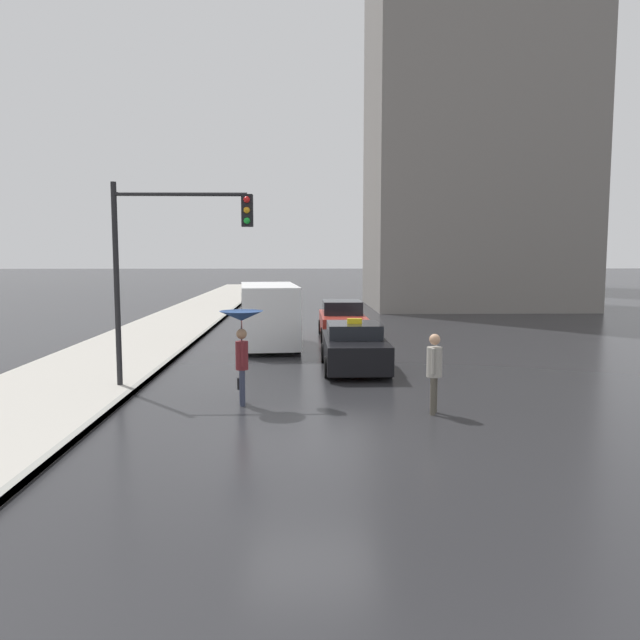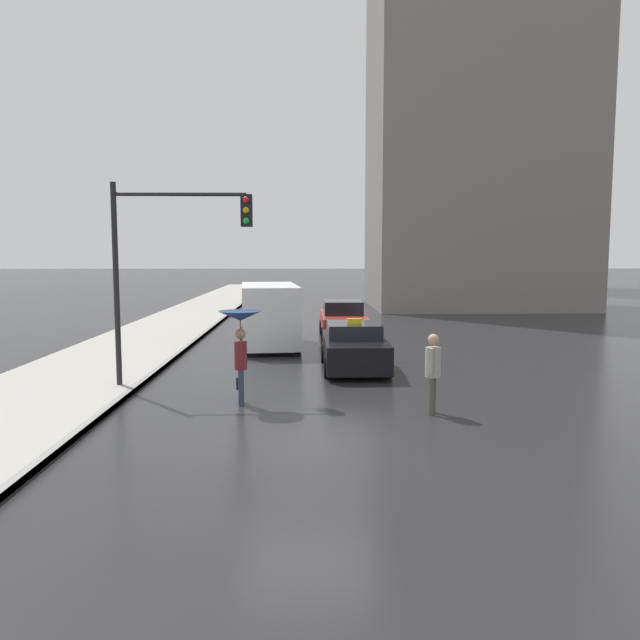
% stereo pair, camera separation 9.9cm
% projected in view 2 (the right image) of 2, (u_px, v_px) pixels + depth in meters
% --- Properties ---
extents(ground_plane, '(300.00, 300.00, 0.00)m').
position_uv_depth(ground_plane, '(308.00, 442.00, 11.52)').
color(ground_plane, '#262628').
extents(taxi, '(1.91, 4.26, 1.55)m').
position_uv_depth(taxi, '(354.00, 348.00, 18.87)').
color(taxi, black).
rests_on(taxi, ground_plane).
extents(sedan_red, '(1.91, 4.61, 1.54)m').
position_uv_depth(sedan_red, '(343.00, 321.00, 26.11)').
color(sedan_red, '#A52D23').
rests_on(sedan_red, ground_plane).
extents(ambulance_van, '(2.48, 5.21, 2.35)m').
position_uv_depth(ambulance_van, '(269.00, 313.00, 23.35)').
color(ambulance_van, white).
rests_on(ambulance_van, ground_plane).
extents(pedestrian_with_umbrella, '(1.00, 1.00, 2.18)m').
position_uv_depth(pedestrian_with_umbrella, '(240.00, 330.00, 14.22)').
color(pedestrian_with_umbrella, '#2D3347').
rests_on(pedestrian_with_umbrella, ground_plane).
extents(pedestrian_man, '(0.43, 0.48, 1.76)m').
position_uv_depth(pedestrian_man, '(433.00, 366.00, 13.47)').
color(pedestrian_man, '#4C473D').
rests_on(pedestrian_man, ground_plane).
extents(traffic_light, '(3.52, 0.38, 5.26)m').
position_uv_depth(traffic_light, '(172.00, 246.00, 15.66)').
color(traffic_light, black).
rests_on(traffic_light, ground_plane).
extents(building_tower_near, '(13.36, 10.28, 24.50)m').
position_uv_depth(building_tower_near, '(476.00, 119.00, 40.53)').
color(building_tower_near, gray).
rests_on(building_tower_near, ground_plane).
extents(building_tower_far, '(10.06, 13.34, 25.21)m').
position_uv_depth(building_tower_far, '(517.00, 166.00, 64.56)').
color(building_tower_far, gray).
rests_on(building_tower_far, ground_plane).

